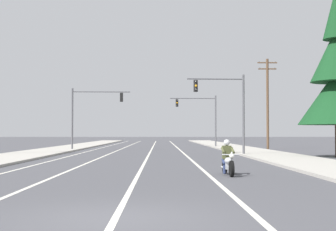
{
  "coord_description": "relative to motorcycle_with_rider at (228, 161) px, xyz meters",
  "views": [
    {
      "loc": [
        0.97,
        -10.04,
        1.73
      ],
      "look_at": [
        1.49,
        23.47,
        2.92
      ],
      "focal_mm": 52.45,
      "sensor_mm": 36.0,
      "label": 1
    }
  ],
  "objects": [
    {
      "name": "traffic_signal_near_left",
      "position": [
        -9.84,
        28.99,
        3.57
      ],
      "size": [
        5.85,
        0.45,
        6.2
      ],
      "color": "#56565B",
      "rests_on": "ground"
    },
    {
      "name": "utility_pole_right_far",
      "position": [
        8.43,
        30.78,
        4.49
      ],
      "size": [
        2.05,
        0.26,
        9.47
      ],
      "color": "brown",
      "rests_on": "ground"
    },
    {
      "name": "motorcycle_with_rider",
      "position": [
        0.0,
        0.0,
        0.0
      ],
      "size": [
        0.7,
        2.19,
        1.46
      ],
      "color": "black",
      "rests_on": "ground"
    },
    {
      "name": "ground_plane",
      "position": [
        -3.73,
        -10.04,
        -0.59
      ],
      "size": [
        400.0,
        400.0,
        0.0
      ],
      "primitive_type": "plane",
      "color": "#47474C"
    },
    {
      "name": "lane_stripe_left",
      "position": [
        -6.94,
        34.96,
        -0.58
      ],
      "size": [
        0.16,
        100.0,
        0.01
      ],
      "primitive_type": "cube",
      "color": "beige",
      "rests_on": "ground"
    },
    {
      "name": "lane_stripe_far_left",
      "position": [
        -9.51,
        34.96,
        -0.58
      ],
      "size": [
        0.16,
        100.0,
        0.01
      ],
      "primitive_type": "cube",
      "color": "beige",
      "rests_on": "ground"
    },
    {
      "name": "traffic_signal_mid_right",
      "position": [
        2.24,
        38.22,
        3.55
      ],
      "size": [
        5.52,
        0.48,
        6.2
      ],
      "color": "#56565B",
      "rests_on": "ground"
    },
    {
      "name": "sidewalk_kerb_right",
      "position": [
        5.5,
        29.96,
        -0.52
      ],
      "size": [
        4.4,
        110.0,
        0.14
      ],
      "primitive_type": "cube",
      "color": "#ADA89E",
      "rests_on": "ground"
    },
    {
      "name": "lane_stripe_right",
      "position": [
        -0.78,
        34.96,
        -0.58
      ],
      "size": [
        0.16,
        100.0,
        0.01
      ],
      "primitive_type": "cube",
      "color": "beige",
      "rests_on": "ground"
    },
    {
      "name": "sidewalk_kerb_left",
      "position": [
        -12.96,
        29.96,
        -0.52
      ],
      "size": [
        4.4,
        110.0,
        0.14
      ],
      "primitive_type": "cube",
      "color": "#ADA89E",
      "rests_on": "ground"
    },
    {
      "name": "lane_stripe_center",
      "position": [
        -3.67,
        34.96,
        -0.58
      ],
      "size": [
        0.16,
        100.0,
        0.01
      ],
      "primitive_type": "cube",
      "color": "beige",
      "rests_on": "ground"
    },
    {
      "name": "traffic_signal_near_right",
      "position": [
        2.37,
        17.2,
        3.48
      ],
      "size": [
        4.42,
        0.56,
        6.2
      ],
      "color": "#56565B",
      "rests_on": "ground"
    }
  ]
}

